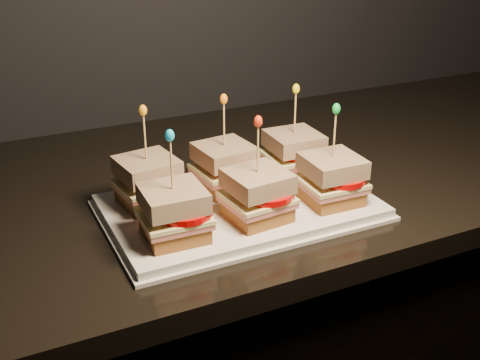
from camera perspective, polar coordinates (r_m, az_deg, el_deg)
name	(u,v)px	position (r m, az deg, el deg)	size (l,w,h in m)	color
granite_slab	(100,208)	(1.01, -13.15, -2.56)	(2.61, 0.68, 0.04)	black
platter	(240,207)	(0.92, 0.00, -2.59)	(0.40, 0.25, 0.02)	white
platter_rim	(240,211)	(0.93, 0.00, -2.92)	(0.41, 0.26, 0.01)	white
sandwich_0_bread_bot	(149,196)	(0.92, -8.62, -1.56)	(0.08, 0.08, 0.02)	brown
sandwich_0_ham	(148,188)	(0.92, -8.68, -0.71)	(0.09, 0.08, 0.01)	#BC675C
sandwich_0_cheese	(148,183)	(0.91, -8.71, -0.31)	(0.09, 0.09, 0.01)	#ECE492
sandwich_0_tomato	(157,179)	(0.91, -7.91, 0.11)	(0.08, 0.08, 0.01)	#C10404
sandwich_0_bread_top	(147,168)	(0.90, -8.81, 1.17)	(0.08, 0.08, 0.03)	#4E2913
sandwich_0_pick	(145,140)	(0.89, -9.00, 3.77)	(0.00, 0.00, 0.09)	tan
sandwich_0_frill	(143,110)	(0.87, -9.19, 6.54)	(0.01, 0.01, 0.02)	orange
sandwich_1_bread_bot	(225,181)	(0.96, -1.46, -0.13)	(0.08, 0.08, 0.02)	brown
sandwich_1_ham	(225,173)	(0.96, -1.47, 0.69)	(0.09, 0.08, 0.01)	#BC675C
sandwich_1_cheese	(225,169)	(0.95, -1.48, 1.07)	(0.09, 0.09, 0.01)	#ECE492
sandwich_1_tomato	(233,164)	(0.95, -0.67, 1.48)	(0.08, 0.08, 0.01)	#C10404
sandwich_1_bread_top	(224,154)	(0.94, -1.49, 2.51)	(0.08, 0.08, 0.03)	#4E2913
sandwich_1_pick	(224,127)	(0.93, -1.52, 5.02)	(0.00, 0.00, 0.09)	tan
sandwich_1_frill	(224,99)	(0.91, -1.56, 7.68)	(0.01, 0.01, 0.02)	orange
sandwich_2_bread_bot	(293,168)	(1.02, 5.04, 1.16)	(0.08, 0.08, 0.02)	brown
sandwich_2_ham	(293,160)	(1.01, 5.07, 1.95)	(0.09, 0.08, 0.01)	#BC675C
sandwich_2_cheese	(293,156)	(1.01, 5.08, 2.32)	(0.09, 0.09, 0.01)	#ECE492
sandwich_2_tomato	(302,152)	(1.01, 5.86, 2.70)	(0.08, 0.08, 0.01)	#C10404
sandwich_2_bread_top	(294,141)	(1.00, 5.14, 3.69)	(0.08, 0.08, 0.03)	#4E2913
sandwich_2_pick	(295,116)	(0.98, 5.24, 6.08)	(0.00, 0.00, 0.09)	tan
sandwich_2_frill	(296,89)	(0.97, 5.34, 8.60)	(0.01, 0.01, 0.02)	yellow
sandwich_3_bread_bot	(175,230)	(0.83, -6.21, -4.70)	(0.08, 0.08, 0.02)	brown
sandwich_3_ham	(174,220)	(0.82, -6.26, -3.78)	(0.09, 0.08, 0.01)	#BC675C
sandwich_3_cheese	(174,215)	(0.82, -6.28, -3.35)	(0.09, 0.09, 0.01)	#ECE492
sandwich_3_tomato	(184,210)	(0.81, -5.37, -2.89)	(0.08, 0.08, 0.01)	#C10404
sandwich_3_bread_top	(173,198)	(0.80, -6.37, -1.72)	(0.08, 0.08, 0.03)	#4E2913
sandwich_3_pick	(171,168)	(0.79, -6.51, 1.14)	(0.00, 0.00, 0.09)	tan
sandwich_3_frill	(170,135)	(0.77, -6.67, 4.22)	(0.01, 0.01, 0.02)	#12A2C9
sandwich_4_bread_bot	(257,211)	(0.87, 1.62, -2.96)	(0.08, 0.08, 0.02)	brown
sandwich_4_ham	(257,202)	(0.86, 1.63, -2.07)	(0.09, 0.08, 0.01)	#BC675C
sandwich_4_cheese	(257,197)	(0.86, 1.64, -1.65)	(0.09, 0.09, 0.01)	#ECE492
sandwich_4_tomato	(267,193)	(0.86, 2.54, -1.21)	(0.08, 0.08, 0.01)	#C10404
sandwich_4_bread_top	(257,181)	(0.85, 1.66, -0.09)	(0.08, 0.08, 0.03)	#4E2913
sandwich_4_pick	(258,152)	(0.83, 1.69, 2.65)	(0.00, 0.00, 0.09)	tan
sandwich_4_frill	(258,121)	(0.82, 1.73, 5.58)	(0.01, 0.01, 0.02)	red
sandwich_5_bread_bot	(330,194)	(0.93, 8.56, -1.36)	(0.08, 0.08, 0.02)	brown
sandwich_5_ham	(331,185)	(0.92, 8.62, -0.52)	(0.09, 0.08, 0.01)	#BC675C
sandwich_5_cheese	(331,181)	(0.92, 8.65, -0.12)	(0.09, 0.09, 0.01)	#ECE492
sandwich_5_tomato	(340,177)	(0.92, 9.51, 0.30)	(0.08, 0.08, 0.01)	#C10404
sandwich_5_bread_top	(332,166)	(0.91, 8.75, 1.36)	(0.08, 0.08, 0.03)	#4E2913
sandwich_5_pick	(334,138)	(0.89, 8.93, 3.94)	(0.00, 0.00, 0.09)	tan
sandwich_5_frill	(336,109)	(0.88, 9.12, 6.68)	(0.01, 0.01, 0.02)	green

